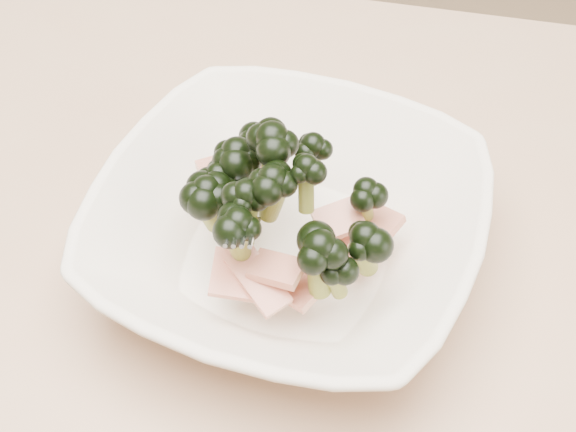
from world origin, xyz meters
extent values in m
cube|color=tan|center=(0.00, 0.00, 0.73)|extent=(1.20, 0.80, 0.04)
imported|color=beige|center=(0.11, 0.03, 0.79)|extent=(0.33, 0.33, 0.07)
cylinder|color=olive|center=(0.08, -0.01, 0.81)|extent=(0.02, 0.03, 0.05)
ellipsoid|color=black|center=(0.08, -0.01, 0.84)|extent=(0.04, 0.04, 0.03)
cylinder|color=olive|center=(0.15, -0.02, 0.80)|extent=(0.02, 0.02, 0.04)
ellipsoid|color=black|center=(0.15, -0.02, 0.82)|extent=(0.03, 0.03, 0.02)
cylinder|color=olive|center=(0.06, 0.06, 0.81)|extent=(0.02, 0.02, 0.04)
ellipsoid|color=black|center=(0.06, 0.06, 0.83)|extent=(0.04, 0.04, 0.03)
cylinder|color=olive|center=(0.08, 0.01, 0.82)|extent=(0.02, 0.02, 0.05)
ellipsoid|color=black|center=(0.08, 0.01, 0.85)|extent=(0.03, 0.03, 0.03)
cylinder|color=olive|center=(0.12, 0.08, 0.81)|extent=(0.01, 0.01, 0.03)
ellipsoid|color=black|center=(0.12, 0.08, 0.83)|extent=(0.03, 0.03, 0.03)
cylinder|color=olive|center=(0.05, 0.02, 0.80)|extent=(0.02, 0.02, 0.04)
ellipsoid|color=black|center=(0.05, 0.02, 0.82)|extent=(0.04, 0.04, 0.03)
cylinder|color=olive|center=(0.09, 0.05, 0.83)|extent=(0.02, 0.02, 0.04)
ellipsoid|color=black|center=(0.09, 0.05, 0.86)|extent=(0.04, 0.04, 0.03)
cylinder|color=olive|center=(0.14, -0.02, 0.81)|extent=(0.02, 0.02, 0.04)
ellipsoid|color=black|center=(0.14, -0.02, 0.84)|extent=(0.04, 0.04, 0.03)
cylinder|color=olive|center=(0.16, 0.05, 0.80)|extent=(0.02, 0.02, 0.03)
ellipsoid|color=black|center=(0.16, 0.05, 0.82)|extent=(0.03, 0.03, 0.03)
cylinder|color=olive|center=(0.08, 0.09, 0.80)|extent=(0.02, 0.02, 0.04)
ellipsoid|color=black|center=(0.08, 0.09, 0.82)|extent=(0.04, 0.04, 0.03)
cylinder|color=olive|center=(0.10, 0.02, 0.83)|extent=(0.02, 0.02, 0.04)
ellipsoid|color=black|center=(0.10, 0.02, 0.85)|extent=(0.04, 0.04, 0.03)
cylinder|color=olive|center=(0.17, 0.00, 0.80)|extent=(0.02, 0.02, 0.04)
ellipsoid|color=black|center=(0.17, 0.00, 0.82)|extent=(0.04, 0.04, 0.03)
cylinder|color=olive|center=(0.12, 0.03, 0.84)|extent=(0.01, 0.02, 0.04)
ellipsoid|color=black|center=(0.12, 0.03, 0.86)|extent=(0.03, 0.03, 0.02)
cylinder|color=olive|center=(0.05, 0.04, 0.80)|extent=(0.02, 0.02, 0.03)
ellipsoid|color=black|center=(0.05, 0.04, 0.82)|extent=(0.03, 0.03, 0.03)
cube|color=#9B3321|center=(0.09, -0.02, 0.79)|extent=(0.05, 0.04, 0.02)
cube|color=#9B3321|center=(0.12, -0.02, 0.78)|extent=(0.05, 0.05, 0.02)
cube|color=#9B3321|center=(0.15, 0.04, 0.80)|extent=(0.04, 0.04, 0.02)
cube|color=#9B3321|center=(0.11, -0.02, 0.80)|extent=(0.04, 0.03, 0.01)
cube|color=#9B3321|center=(0.17, 0.04, 0.79)|extent=(0.05, 0.06, 0.02)
cube|color=#9B3321|center=(0.10, -0.03, 0.80)|extent=(0.05, 0.05, 0.02)
cube|color=#9B3321|center=(0.06, 0.07, 0.80)|extent=(0.06, 0.06, 0.01)
camera|label=1|loc=(0.19, -0.35, 1.25)|focal=50.00mm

